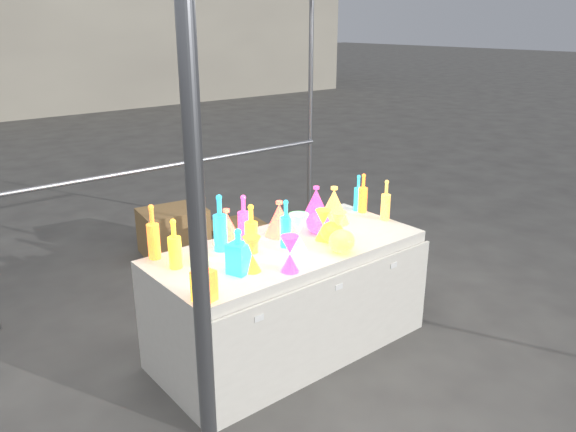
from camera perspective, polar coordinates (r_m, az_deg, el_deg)
ground at (r=3.98m, az=0.00°, el=-13.03°), size 80.00×80.00×0.00m
display_table at (r=3.78m, az=0.09°, el=-8.30°), size 1.84×0.83×0.75m
cardboard_box_closed at (r=5.49m, az=-11.55°, el=-1.48°), size 0.66×0.52×0.44m
cardboard_box_flat at (r=6.11m, az=-5.52°, el=-0.92°), size 0.65×0.50×0.05m
bottle_0 at (r=3.32m, az=-11.46°, el=-2.76°), size 0.09×0.09×0.30m
bottle_1 at (r=3.51m, az=-6.93°, el=-0.69°), size 0.11×0.11×0.37m
bottle_2 at (r=3.47m, az=-13.55°, el=-1.57°), size 0.09×0.09×0.35m
bottle_3 at (r=3.66m, az=-4.52°, el=-0.20°), size 0.10×0.10×0.32m
bottle_4 at (r=3.43m, az=-8.93°, el=-1.91°), size 0.09×0.09×0.30m
bottle_5 at (r=3.36m, az=-9.14°, el=-1.67°), size 0.11×0.11×0.38m
bottle_6 at (r=3.47m, az=-3.76°, el=-1.28°), size 0.10×0.10×0.32m
bottle_7 at (r=3.56m, az=-0.22°, el=-0.76°), size 0.10×0.10×0.31m
decanter_0 at (r=2.92m, az=-8.56°, el=-6.33°), size 0.12×0.12×0.24m
decanter_1 at (r=2.92m, az=-8.56°, el=-6.23°), size 0.12×0.12×0.26m
decanter_2 at (r=3.21m, az=-5.06°, el=-3.56°), size 0.14×0.14×0.27m
hourglass_0 at (r=3.23m, az=-3.69°, el=-3.89°), size 0.12×0.12×0.21m
hourglass_1 at (r=3.22m, az=0.20°, el=-3.87°), size 0.13×0.13×0.22m
hourglass_2 at (r=3.64m, az=5.10°, el=-1.19°), size 0.12×0.12×0.21m
hourglass_3 at (r=3.48m, az=1.08°, el=-1.78°), size 0.17×0.17×0.25m
hourglass_4 at (r=3.69m, az=3.58°, el=-0.91°), size 0.13×0.13×0.21m
globe_0 at (r=3.67m, az=4.48°, el=-1.76°), size 0.20×0.20×0.12m
globe_1 at (r=3.51m, az=5.48°, el=-2.71°), size 0.18×0.18×0.13m
globe_3 at (r=3.81m, az=3.07°, el=-0.85°), size 0.21×0.21×0.13m
lampshade_0 at (r=3.64m, az=-6.23°, el=-1.04°), size 0.20×0.20×0.23m
lampshade_1 at (r=3.76m, az=-0.89°, el=-0.21°), size 0.24×0.24×0.24m
lampshade_2 at (r=4.09m, az=2.86°, el=1.40°), size 0.27×0.27×0.24m
lampshade_3 at (r=4.01m, az=4.68°, el=1.15°), size 0.25×0.25×0.27m
bottle_8 at (r=4.28m, az=7.14°, el=2.36°), size 0.08×0.08×0.28m
bottle_9 at (r=4.25m, az=7.63°, el=2.33°), size 0.07×0.07×0.30m
bottle_11 at (r=4.10m, az=9.91°, el=1.61°), size 0.08×0.08×0.30m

